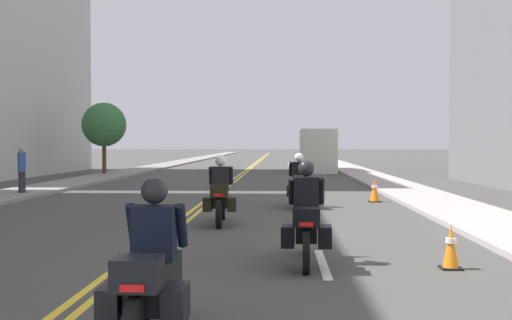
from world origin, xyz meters
TOP-DOWN VIEW (x-y plane):
  - ground_plane at (0.00, 48.00)m, footprint 264.00×264.00m
  - sidewalk_left at (-7.34, 48.00)m, footprint 2.33×144.00m
  - sidewalk_right at (7.34, 48.00)m, footprint 2.33×144.00m
  - centreline_yellow_inner at (-0.12, 48.00)m, footprint 0.12×132.00m
  - centreline_yellow_outer at (0.12, 48.00)m, footprint 0.12×132.00m
  - lane_dashes_white at (3.09, 29.00)m, footprint 0.14×56.40m
  - motorcycle_0 at (1.22, 3.94)m, footprint 0.76×2.29m
  - motorcycle_1 at (2.82, 7.92)m, footprint 0.78×2.30m
  - motorcycle_2 at (0.99, 12.59)m, footprint 0.78×2.20m
  - motorcycle_3 at (2.95, 16.46)m, footprint 0.77×2.14m
  - traffic_cone_0 at (5.02, 7.66)m, footprint 0.31×0.31m
  - traffic_cone_1 at (5.46, 18.25)m, footprint 0.38×0.38m
  - pedestrian_1 at (-7.01, 20.03)m, footprint 0.40×0.49m
  - street_tree_0 at (-7.97, 33.59)m, footprint 2.57×2.57m
  - parked_truck at (4.78, 38.89)m, footprint 2.20×6.50m

SIDE VIEW (x-z plane):
  - ground_plane at x=0.00m, z-range 0.00..0.00m
  - centreline_yellow_inner at x=-0.12m, z-range 0.00..0.01m
  - centreline_yellow_outer at x=0.12m, z-range 0.00..0.01m
  - lane_dashes_white at x=3.09m, z-range 0.00..0.01m
  - sidewalk_left at x=-7.34m, z-range 0.00..0.12m
  - sidewalk_right at x=7.34m, z-range 0.00..0.12m
  - traffic_cone_0 at x=5.02m, z-range 0.00..0.68m
  - traffic_cone_1 at x=5.46m, z-range 0.00..0.78m
  - motorcycle_3 at x=2.95m, z-range -0.15..1.48m
  - motorcycle_0 at x=1.22m, z-range -0.14..1.47m
  - motorcycle_2 at x=0.99m, z-range -0.15..1.49m
  - motorcycle_1 at x=2.82m, z-range -0.15..1.50m
  - pedestrian_1 at x=-7.01m, z-range 0.03..1.85m
  - parked_truck at x=4.78m, z-range -0.13..2.67m
  - street_tree_0 at x=-7.97m, z-range 0.84..5.13m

